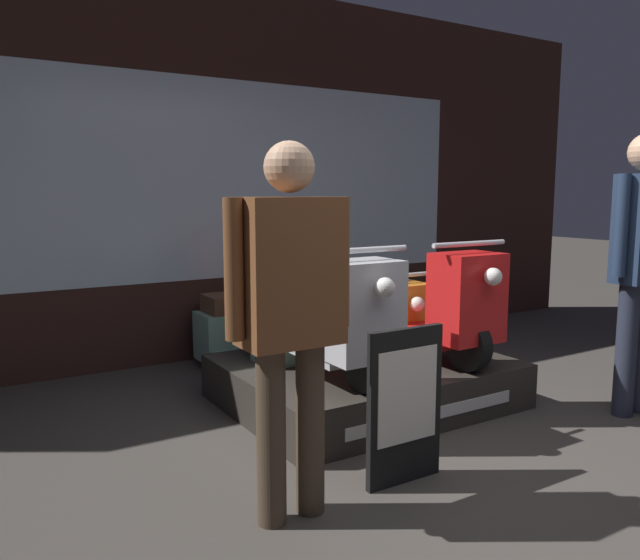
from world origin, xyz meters
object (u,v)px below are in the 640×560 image
object	(u,v)px
scooter_backrow_1	(357,324)
person_right_browsing	(640,254)
scooter_display_right	(411,304)
price_sign_board	(405,405)
scooter_display_left	(313,316)
scooter_backrow_0	(253,338)
person_left_browsing	(290,302)

from	to	relation	value
scooter_backrow_1	person_right_browsing	size ratio (longest dim) A/B	0.86
scooter_display_right	price_sign_board	world-z (taller)	scooter_display_right
scooter_display_left	scooter_backrow_0	xyz separation A→B (m)	(-0.05, 0.80, -0.30)
scooter_display_right	person_left_browsing	world-z (taller)	person_left_browsing
person_left_browsing	price_sign_board	distance (m)	0.87
scooter_backrow_1	person_left_browsing	distance (m)	2.61
scooter_display_right	person_right_browsing	size ratio (longest dim) A/B	0.86
scooter_display_left	scooter_display_right	xyz separation A→B (m)	(0.82, 0.00, 0.00)
person_left_browsing	price_sign_board	world-z (taller)	person_left_browsing
scooter_backrow_1	scooter_display_left	bearing A→B (deg)	-138.73
price_sign_board	scooter_backrow_1	bearing A→B (deg)	61.44
scooter_backrow_1	price_sign_board	bearing A→B (deg)	-118.56
scooter_display_left	price_sign_board	size ratio (longest dim) A/B	1.97
scooter_backrow_1	scooter_backrow_0	bearing A→B (deg)	180.00
scooter_display_left	person_left_browsing	world-z (taller)	person_left_browsing
scooter_display_right	scooter_display_left	bearing A→B (deg)	180.00
person_left_browsing	price_sign_board	size ratio (longest dim) A/B	2.10
scooter_display_right	person_right_browsing	bearing A→B (deg)	-48.91
scooter_backrow_0	price_sign_board	size ratio (longest dim) A/B	1.97
scooter_display_left	scooter_display_right	bearing A→B (deg)	0.00
scooter_display_right	person_left_browsing	size ratio (longest dim) A/B	0.94
person_left_browsing	person_right_browsing	distance (m)	2.55
scooter_backrow_0	person_left_browsing	size ratio (longest dim) A/B	0.94
scooter_display_right	person_left_browsing	bearing A→B (deg)	-145.34
scooter_display_left	person_right_browsing	distance (m)	2.13
scooter_display_right	scooter_backrow_1	bearing A→B (deg)	83.87
scooter_backrow_1	scooter_display_right	bearing A→B (deg)	-96.13
scooter_display_left	person_right_browsing	world-z (taller)	person_right_browsing
scooter_display_right	scooter_backrow_1	size ratio (longest dim) A/B	1.00
person_left_browsing	person_right_browsing	size ratio (longest dim) A/B	0.92
scooter_backrow_0	scooter_display_right	bearing A→B (deg)	-42.33
scooter_display_left	person_left_browsing	bearing A→B (deg)	-124.95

